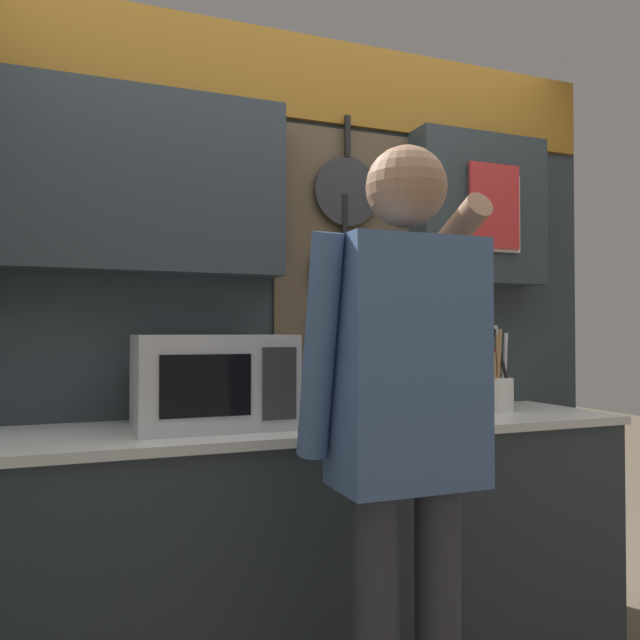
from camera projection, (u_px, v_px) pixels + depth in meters
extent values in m
cube|color=#2D383D|center=(323.00, 558.00, 2.19)|extent=(2.22, 0.56, 0.90)
cube|color=white|center=(323.00, 426.00, 2.20)|extent=(2.25, 0.59, 0.03)
cube|color=#2D383D|center=(295.00, 339.00, 2.49)|extent=(2.82, 0.04, 2.44)
cube|color=#99661E|center=(298.00, 76.00, 2.48)|extent=(2.78, 0.02, 0.34)
cube|color=#2D383D|center=(142.00, 182.00, 2.19)|extent=(1.01, 0.16, 0.64)
cube|color=#2D383D|center=(478.00, 210.00, 2.70)|extent=(0.61, 0.16, 0.64)
cube|color=brown|center=(344.00, 264.00, 2.54)|extent=(0.60, 0.01, 1.11)
cylinder|color=#2D2D33|center=(347.00, 192.00, 2.52)|extent=(0.28, 0.02, 0.28)
cube|color=black|center=(347.00, 136.00, 2.52)|extent=(0.02, 0.02, 0.17)
cylinder|color=black|center=(344.00, 272.00, 2.51)|extent=(0.29, 0.02, 0.29)
cube|color=black|center=(345.00, 215.00, 2.51)|extent=(0.02, 0.02, 0.17)
cylinder|color=black|center=(340.00, 351.00, 2.50)|extent=(0.24, 0.02, 0.24)
cube|color=black|center=(340.00, 303.00, 2.50)|extent=(0.02, 0.02, 0.14)
cylinder|color=red|center=(309.00, 339.00, 2.45)|extent=(0.01, 0.01, 0.21)
ellipsoid|color=red|center=(309.00, 370.00, 2.45)|extent=(0.05, 0.01, 0.05)
cylinder|color=silver|center=(328.00, 339.00, 2.48)|extent=(0.01, 0.01, 0.20)
ellipsoid|color=silver|center=(328.00, 368.00, 2.48)|extent=(0.05, 0.01, 0.05)
cylinder|color=silver|center=(346.00, 342.00, 2.51)|extent=(0.01, 0.01, 0.23)
ellipsoid|color=silver|center=(347.00, 373.00, 2.51)|extent=(0.04, 0.01, 0.03)
cylinder|color=silver|center=(365.00, 343.00, 2.54)|extent=(0.01, 0.01, 0.24)
ellipsoid|color=silver|center=(365.00, 376.00, 2.54)|extent=(0.05, 0.01, 0.04)
cylinder|color=silver|center=(382.00, 339.00, 2.57)|extent=(0.01, 0.01, 0.21)
ellipsoid|color=silver|center=(382.00, 367.00, 2.57)|extent=(0.05, 0.01, 0.04)
cube|color=white|center=(495.00, 213.00, 2.62)|extent=(0.25, 0.02, 0.33)
cube|color=red|center=(494.00, 206.00, 2.61)|extent=(0.24, 0.02, 0.36)
cube|color=silver|center=(213.00, 381.00, 2.07)|extent=(0.51, 0.35, 0.31)
cube|color=black|center=(206.00, 386.00, 1.89)|extent=(0.28, 0.01, 0.19)
cube|color=#333338|center=(279.00, 383.00, 1.97)|extent=(0.11, 0.01, 0.23)
cube|color=brown|center=(446.00, 392.00, 2.39)|extent=(0.13, 0.16, 0.17)
cylinder|color=black|center=(442.00, 363.00, 2.35)|extent=(0.02, 0.03, 0.05)
cylinder|color=black|center=(445.00, 363.00, 2.36)|extent=(0.02, 0.03, 0.05)
cylinder|color=black|center=(449.00, 362.00, 2.36)|extent=(0.02, 0.03, 0.06)
cylinder|color=black|center=(452.00, 363.00, 2.37)|extent=(0.02, 0.03, 0.05)
cylinder|color=black|center=(455.00, 362.00, 2.37)|extent=(0.02, 0.03, 0.05)
cylinder|color=black|center=(459.00, 359.00, 2.38)|extent=(0.02, 0.04, 0.08)
cylinder|color=white|center=(498.00, 395.00, 2.48)|extent=(0.12, 0.12, 0.13)
cylinder|color=tan|center=(494.00, 375.00, 2.47)|extent=(0.02, 0.01, 0.18)
cylinder|color=tan|center=(498.00, 363.00, 2.48)|extent=(0.02, 0.04, 0.28)
cylinder|color=silver|center=(498.00, 364.00, 2.49)|extent=(0.02, 0.03, 0.27)
cylinder|color=tan|center=(498.00, 366.00, 2.49)|extent=(0.05, 0.06, 0.25)
cylinder|color=red|center=(497.00, 373.00, 2.50)|extent=(0.03, 0.02, 0.20)
cylinder|color=silver|center=(501.00, 361.00, 2.50)|extent=(0.05, 0.03, 0.29)
cylinder|color=black|center=(503.00, 363.00, 2.48)|extent=(0.06, 0.06, 0.27)
cylinder|color=silver|center=(505.00, 365.00, 2.49)|extent=(0.05, 0.04, 0.26)
cube|color=#4C6B9E|center=(407.00, 362.00, 1.61)|extent=(0.38, 0.22, 0.64)
sphere|color=#A87A5B|center=(406.00, 187.00, 1.62)|extent=(0.21, 0.21, 0.21)
cylinder|color=#4C6B9E|center=(320.00, 346.00, 1.56)|extent=(0.08, 0.19, 0.57)
cylinder|color=#A87A5B|center=(432.00, 261.00, 1.94)|extent=(0.08, 0.54, 0.33)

